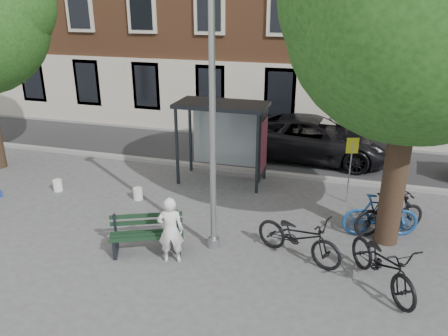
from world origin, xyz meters
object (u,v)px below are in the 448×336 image
bench (147,236)px  bike_a (298,236)px  bike_b (381,215)px  bike_c (383,263)px  lamppost (213,137)px  bike_d (390,213)px  painter (171,230)px  car_dark (314,138)px  notice_sign (351,156)px  bus_shelter (235,125)px

bench → bike_a: 3.53m
bike_b → bike_c: (-0.04, -2.24, 0.01)m
lamppost → bike_d: size_ratio=3.13×
bike_b → bike_c: bearing=165.3°
bike_c → bike_d: bearing=51.9°
bench → bike_c: bike_c is taller
painter → bike_c: bearing=166.1°
lamppost → bike_d: 4.98m
bike_c → car_dark: car_dark is taller
bench → bike_b: 5.79m
painter → car_dark: bearing=-124.8°
painter → bike_d: size_ratio=0.81×
painter → bike_a: painter is taller
bike_d → bike_c: bearing=143.0°
bike_c → car_dark: size_ratio=0.38×
bike_a → bike_d: size_ratio=1.11×
notice_sign → bike_c: bearing=-95.8°
lamppost → painter: (-0.74, -0.83, -1.99)m
bus_shelter → bike_d: (4.67, -2.22, -1.33)m
bike_c → car_dark: bearing=74.0°
bike_b → notice_sign: size_ratio=0.95×
bike_d → notice_sign: 2.12m
bus_shelter → car_dark: bus_shelter is taller
bike_a → painter: bearing=131.8°
bench → notice_sign: notice_sign is taller
bus_shelter → painter: size_ratio=1.79×
bus_shelter → bike_b: bearing=-28.0°
car_dark → bike_c: bearing=-161.3°
bus_shelter → bike_b: (4.44, -2.37, -1.35)m
bike_b → lamppost: bearing=100.7°
bus_shelter → bike_c: 6.51m
bike_b → notice_sign: bearing=11.7°
bench → car_dark: bearing=44.1°
painter → bench: 0.85m
painter → notice_sign: size_ratio=0.80×
painter → bench: size_ratio=0.89×
bus_shelter → lamppost: bearing=-81.6°
car_dark → notice_sign: bearing=-156.5°
lamppost → bike_b: (3.84, 1.74, -2.22)m
painter → bike_d: (4.79, 2.72, -0.21)m
bike_b → car_dark: (-2.20, 5.35, 0.23)m
bike_a → bike_b: size_ratio=1.15×
bike_a → bench: bearing=124.4°
bike_a → car_dark: bearing=25.8°
lamppost → bike_a: (2.00, 0.11, -2.22)m
lamppost → notice_sign: bearing=49.4°
bench → car_dark: car_dark is taller
bench → car_dark: size_ratio=0.31×
lamppost → bike_a: size_ratio=2.83×
bike_a → car_dark: (-0.36, 6.98, 0.22)m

